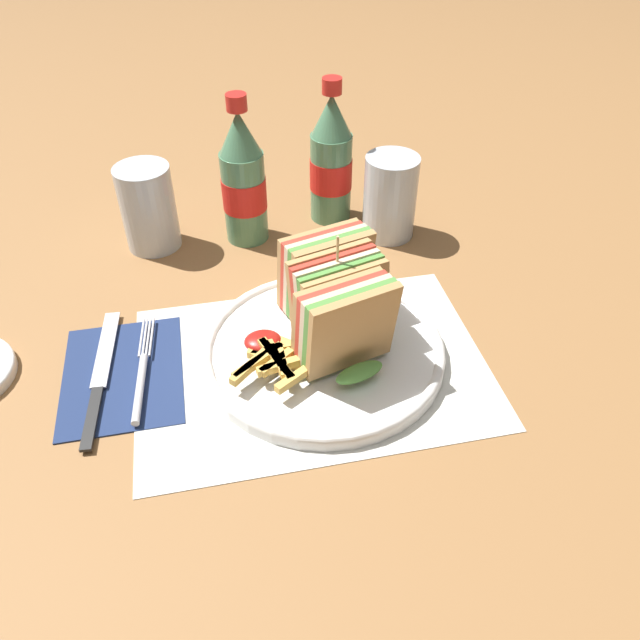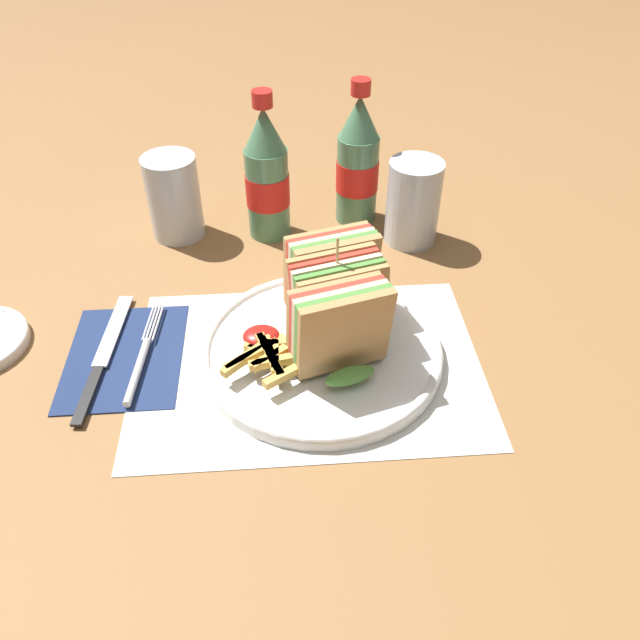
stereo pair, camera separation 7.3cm
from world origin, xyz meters
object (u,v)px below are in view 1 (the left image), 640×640
Objects in this scene: coke_bottle_near at (243,181)px; fork at (141,377)px; coke_bottle_far at (331,162)px; knife at (100,376)px; glass_near at (390,197)px; glass_far at (149,212)px; plate_main at (323,350)px; club_sandwich at (336,300)px.

fork is at bearing -118.96° from coke_bottle_near.
fork is 0.79× the size of coke_bottle_far.
knife is at bearing -138.43° from coke_bottle_far.
coke_bottle_near is at bearing 170.88° from glass_near.
knife is 1.01× the size of coke_bottle_near.
fork is 1.39× the size of glass_far.
coke_bottle_near is 1.75× the size of glass_far.
glass_near is at bearing -6.78° from glass_far.
coke_bottle_near is (-0.06, 0.28, 0.08)m from plate_main.
coke_bottle_far is 0.27m from glass_far.
club_sandwich reaches higher than glass_near.
coke_bottle_near is at bearing 105.96° from club_sandwich.
club_sandwich reaches higher than knife.
plate_main is at bearing -78.50° from coke_bottle_near.
club_sandwich is 0.30m from coke_bottle_far.
fork is 1.39× the size of glass_near.
plate_main is 0.29m from coke_bottle_near.
coke_bottle_far is at bearing 78.56° from club_sandwich.
glass_near is at bearing 38.77° from fork.
coke_bottle_far is (0.13, 0.03, 0.00)m from coke_bottle_near.
club_sandwich reaches higher than glass_far.
glass_near is at bearing 58.33° from plate_main.
fork is 0.05m from knife.
plate_main reaches higher than knife.
plate_main is 0.29m from glass_near.
plate_main is 0.21m from fork.
fork is at bearing -11.96° from knife.
knife is at bearing 168.04° from fork.
plate_main is 1.66× the size of fork.
club_sandwich is 0.91× the size of coke_bottle_far.
glass_far is (-0.27, -0.02, -0.04)m from coke_bottle_far.
glass_near is (0.13, 0.23, -0.01)m from club_sandwich.
plate_main is at bearing -121.67° from glass_near.
coke_bottle_far reaches higher than glass_far.
knife is 0.34m from coke_bottle_near.
glass_far is (0.02, 0.28, 0.05)m from fork.
coke_bottle_near and coke_bottle_far have the same top height.
club_sandwich is at bearing -101.44° from coke_bottle_far.
fork is 0.78× the size of knife.
coke_bottle_near is 0.14m from coke_bottle_far.
glass_near is at bearing 59.75° from club_sandwich.
plate_main reaches higher than fork.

